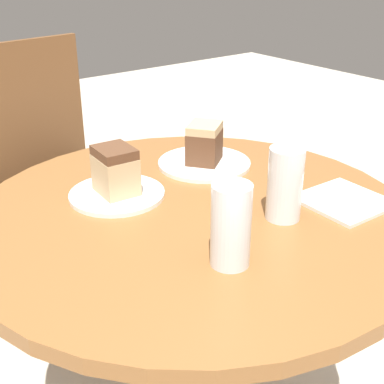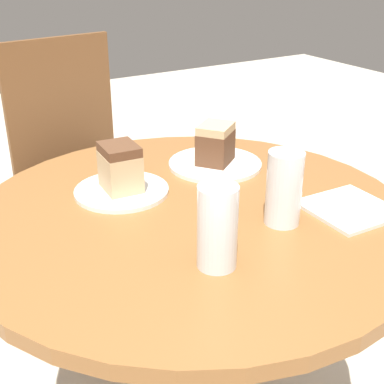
{
  "view_description": "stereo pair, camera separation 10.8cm",
  "coord_description": "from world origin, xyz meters",
  "px_view_note": "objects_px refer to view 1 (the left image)",
  "views": [
    {
      "loc": [
        -0.6,
        -0.77,
        1.21
      ],
      "look_at": [
        0.0,
        0.0,
        0.76
      ],
      "focal_mm": 50.0,
      "sensor_mm": 36.0,
      "label": 1
    },
    {
      "loc": [
        -0.51,
        -0.84,
        1.21
      ],
      "look_at": [
        0.0,
        0.0,
        0.76
      ],
      "focal_mm": 50.0,
      "sensor_mm": 36.0,
      "label": 2
    }
  ],
  "objects_px": {
    "chair": "(60,178)",
    "plate_far": "(117,194)",
    "cake_slice_near": "(204,143)",
    "glass_water": "(285,189)",
    "cake_slice_far": "(115,170)",
    "plate_near": "(204,163)",
    "glass_lemonade": "(231,229)"
  },
  "relations": [
    {
      "from": "chair",
      "to": "plate_far",
      "type": "relative_size",
      "value": 4.51
    },
    {
      "from": "chair",
      "to": "plate_far",
      "type": "distance_m",
      "value": 0.72
    },
    {
      "from": "cake_slice_near",
      "to": "glass_water",
      "type": "height_order",
      "value": "glass_water"
    },
    {
      "from": "cake_slice_near",
      "to": "glass_water",
      "type": "distance_m",
      "value": 0.31
    },
    {
      "from": "chair",
      "to": "cake_slice_far",
      "type": "distance_m",
      "value": 0.74
    },
    {
      "from": "plate_near",
      "to": "glass_water",
      "type": "height_order",
      "value": "glass_water"
    },
    {
      "from": "cake_slice_far",
      "to": "glass_water",
      "type": "relative_size",
      "value": 0.69
    },
    {
      "from": "plate_near",
      "to": "glass_lemonade",
      "type": "height_order",
      "value": "glass_lemonade"
    },
    {
      "from": "chair",
      "to": "glass_lemonade",
      "type": "bearing_deg",
      "value": -104.48
    },
    {
      "from": "plate_far",
      "to": "cake_slice_near",
      "type": "height_order",
      "value": "cake_slice_near"
    },
    {
      "from": "cake_slice_near",
      "to": "plate_near",
      "type": "bearing_deg",
      "value": 26.57
    },
    {
      "from": "chair",
      "to": "cake_slice_far",
      "type": "relative_size",
      "value": 9.11
    },
    {
      "from": "plate_near",
      "to": "plate_far",
      "type": "height_order",
      "value": "same"
    },
    {
      "from": "glass_water",
      "to": "cake_slice_near",
      "type": "bearing_deg",
      "value": 80.88
    },
    {
      "from": "plate_far",
      "to": "glass_water",
      "type": "height_order",
      "value": "glass_water"
    },
    {
      "from": "plate_near",
      "to": "cake_slice_far",
      "type": "distance_m",
      "value": 0.27
    },
    {
      "from": "glass_water",
      "to": "chair",
      "type": "bearing_deg",
      "value": 93.58
    },
    {
      "from": "chair",
      "to": "plate_near",
      "type": "height_order",
      "value": "chair"
    },
    {
      "from": "chair",
      "to": "cake_slice_far",
      "type": "height_order",
      "value": "chair"
    },
    {
      "from": "plate_far",
      "to": "glass_water",
      "type": "relative_size",
      "value": 1.4
    },
    {
      "from": "cake_slice_far",
      "to": "chair",
      "type": "bearing_deg",
      "value": 77.18
    },
    {
      "from": "cake_slice_near",
      "to": "glass_water",
      "type": "bearing_deg",
      "value": -99.12
    },
    {
      "from": "cake_slice_far",
      "to": "plate_far",
      "type": "bearing_deg",
      "value": 180.0
    },
    {
      "from": "plate_far",
      "to": "cake_slice_far",
      "type": "bearing_deg",
      "value": 0.0
    },
    {
      "from": "plate_far",
      "to": "cake_slice_far",
      "type": "relative_size",
      "value": 2.02
    },
    {
      "from": "cake_slice_far",
      "to": "cake_slice_near",
      "type": "bearing_deg",
      "value": 5.16
    },
    {
      "from": "plate_far",
      "to": "glass_lemonade",
      "type": "relative_size",
      "value": 1.4
    },
    {
      "from": "chair",
      "to": "glass_water",
      "type": "relative_size",
      "value": 6.32
    },
    {
      "from": "cake_slice_far",
      "to": "glass_water",
      "type": "height_order",
      "value": "glass_water"
    },
    {
      "from": "plate_near",
      "to": "plate_far",
      "type": "relative_size",
      "value": 1.1
    },
    {
      "from": "plate_near",
      "to": "cake_slice_far",
      "type": "height_order",
      "value": "cake_slice_far"
    },
    {
      "from": "plate_far",
      "to": "cake_slice_far",
      "type": "distance_m",
      "value": 0.06
    }
  ]
}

